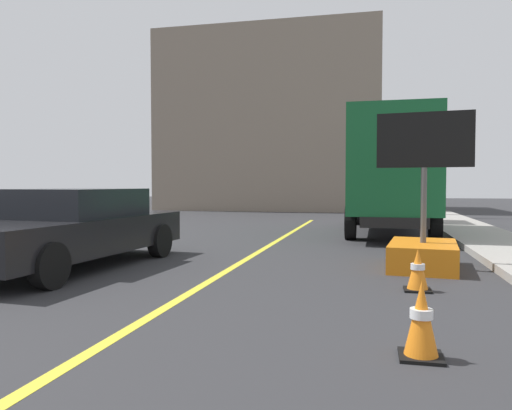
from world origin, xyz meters
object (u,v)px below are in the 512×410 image
object	(u,v)px
arrow_board_trailer	(423,241)
box_truck	(391,172)
pickup_car	(69,228)
traffic_cone_mid_lane	(421,320)
highway_guide_sign	(422,140)
traffic_cone_far_lane	(418,270)

from	to	relation	value
arrow_board_trailer	box_truck	size ratio (longest dim) A/B	0.34
box_truck	pickup_car	bearing A→B (deg)	-126.67
box_truck	pickup_car	size ratio (longest dim) A/B	1.60
box_truck	arrow_board_trailer	bearing A→B (deg)	-87.10
traffic_cone_mid_lane	pickup_car	bearing A→B (deg)	148.61
pickup_car	traffic_cone_mid_lane	size ratio (longest dim) A/B	7.53
highway_guide_sign	traffic_cone_far_lane	size ratio (longest dim) A/B	8.56
arrow_board_trailer	box_truck	distance (m)	6.58
arrow_board_trailer	pickup_car	xyz separation A→B (m)	(-6.06, -1.27, 0.22)
pickup_car	traffic_cone_far_lane	world-z (taller)	pickup_car
pickup_car	highway_guide_sign	distance (m)	17.30
arrow_board_trailer	traffic_cone_mid_lane	xyz separation A→B (m)	(-0.46, -4.68, -0.16)
highway_guide_sign	traffic_cone_far_lane	distance (m)	16.46
arrow_board_trailer	highway_guide_sign	size ratio (longest dim) A/B	0.54
arrow_board_trailer	traffic_cone_far_lane	bearing A→B (deg)	-97.50
traffic_cone_mid_lane	arrow_board_trailer	bearing A→B (deg)	84.34
arrow_board_trailer	pickup_car	bearing A→B (deg)	-168.16
arrow_board_trailer	box_truck	bearing A→B (deg)	92.90
arrow_board_trailer	traffic_cone_far_lane	distance (m)	1.96
arrow_board_trailer	pickup_car	size ratio (longest dim) A/B	0.54
pickup_car	traffic_cone_far_lane	bearing A→B (deg)	-6.51
traffic_cone_mid_lane	traffic_cone_far_lane	bearing A→B (deg)	85.64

